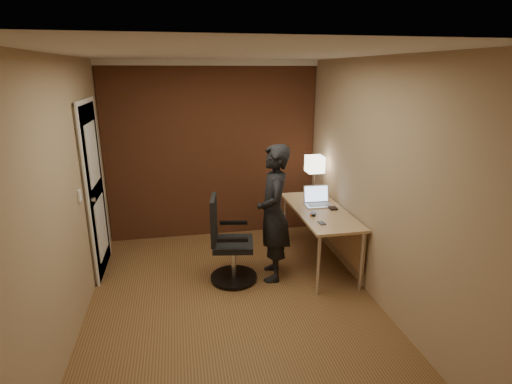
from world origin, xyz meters
TOP-DOWN VIEW (x-y plane):
  - room at (-0.27, 1.54)m, footprint 4.00×4.00m
  - desk at (1.25, 0.71)m, footprint 0.60×1.50m
  - desk_lamp at (1.31, 1.32)m, footprint 0.22×0.22m
  - laptop at (1.21, 0.90)m, footprint 0.34×0.27m
  - mouse at (1.03, 0.53)m, footprint 0.10×0.12m
  - phone at (1.04, 0.26)m, footprint 0.07×0.12m
  - wallet at (1.34, 0.69)m, footprint 0.09×0.11m
  - office_chair at (0.01, 0.51)m, footprint 0.54×0.60m
  - person at (0.55, 0.50)m, footprint 0.47×0.64m

SIDE VIEW (x-z plane):
  - office_chair at x=0.01m, z-range -0.06..0.94m
  - desk at x=1.25m, z-range 0.24..0.97m
  - phone at x=1.04m, z-range 0.73..0.74m
  - wallet at x=1.34m, z-range 0.73..0.75m
  - mouse at x=1.03m, z-range 0.73..0.76m
  - laptop at x=1.21m, z-range 0.68..0.91m
  - person at x=0.55m, z-range 0.00..1.59m
  - desk_lamp at x=1.31m, z-range 0.88..1.41m
  - room at x=-0.27m, z-range -0.63..3.37m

